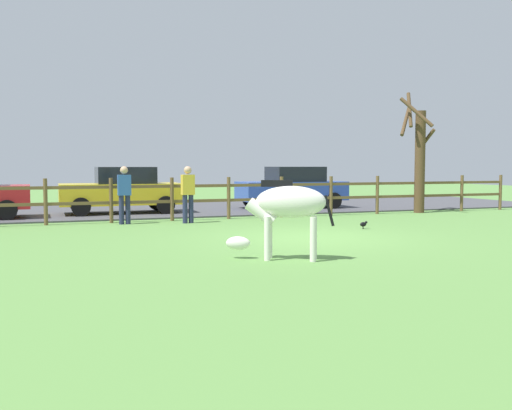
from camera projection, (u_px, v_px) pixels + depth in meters
ground_plane at (308, 237)px, 13.38m from camera, size 60.00×60.00×0.00m
parking_asphalt at (202, 208)px, 22.07m from camera, size 28.00×7.40×0.05m
paddock_fence at (229, 195)px, 17.89m from camera, size 21.47×0.11×1.30m
bare_tree at (419, 155)px, 20.17m from camera, size 1.34×1.65×4.24m
zebra at (286, 208)px, 10.17m from camera, size 1.75×1.16×1.41m
crow_on_grass at (364, 224)px, 15.16m from camera, size 0.21×0.10×0.20m
parked_car_blue at (292, 187)px, 21.84m from camera, size 4.03×1.94×1.56m
parked_car_yellow at (122, 190)px, 19.50m from camera, size 4.02×1.92×1.56m
visitor_left_of_tree at (124, 192)px, 16.30m from camera, size 0.36×0.22×1.64m
visitor_right_of_tree at (188, 192)px, 16.60m from camera, size 0.37×0.24×1.64m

